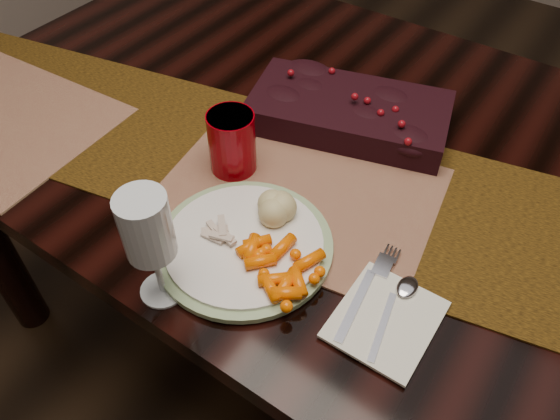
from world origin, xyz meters
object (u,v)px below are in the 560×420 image
Objects in this scene: placemat_main at (300,192)px; baby_carrots at (274,264)px; dinner_plate at (244,244)px; mashed_potatoes at (269,206)px; dining_table at (351,274)px; red_cup at (232,142)px; wine_glass at (152,249)px; centerpiece at (349,108)px; turkey_shreds at (219,232)px; napkin at (386,319)px.

baby_carrots is (0.07, -0.17, 0.03)m from placemat_main.
dinner_plate is 3.23× the size of mashed_potatoes.
mashed_potatoes is (-0.05, -0.25, 0.42)m from dining_table.
red_cup is 0.29m from wine_glass.
turkey_shreds is (-0.01, -0.38, -0.01)m from centerpiece.
dinner_plate is 1.82× the size of napkin.
napkin is at bearing 1.79° from dinner_plate.
turkey_shreds is 0.48× the size of napkin.
turkey_shreds is at bearing -112.83° from placemat_main.
red_cup is (-0.20, 0.16, 0.03)m from baby_carrots.
baby_carrots is (0.07, -0.02, 0.02)m from dinner_plate.
baby_carrots reaches higher than napkin.
red_cup is 0.59× the size of wine_glass.
placemat_main is 3.00× the size of napkin.
wine_glass is at bearing -105.06° from mashed_potatoes.
red_cup is (-0.37, 0.13, 0.05)m from napkin.
wine_glass reaches higher than red_cup.
centerpiece reaches higher than turkey_shreds.
red_cup is at bearing 121.13° from turkey_shreds.
red_cup is (-0.18, -0.18, 0.44)m from dining_table.
centerpiece reaches higher than mashed_potatoes.
wine_glass is at bearing -111.12° from dinner_plate.
placemat_main is 0.16m from dinner_plate.
napkin is (0.24, -0.06, -0.04)m from mashed_potatoes.
wine_glass is at bearing -155.28° from napkin.
red_cup is (-0.13, 0.07, 0.02)m from mashed_potatoes.
turkey_shreds is at bearing 177.38° from baby_carrots.
dining_table is 15.30× the size of baby_carrots.
centerpiece is 0.82× the size of placemat_main.
dining_table is 11.70× the size of napkin.
napkin is (0.19, -0.31, 0.38)m from dining_table.
centerpiece reaches higher than baby_carrots.
centerpiece is 0.50m from wine_glass.
placemat_main is 5.32× the size of mashed_potatoes.
wine_glass reaches higher than centerpiece.
mashed_potatoes is at bearing 88.04° from dinner_plate.
centerpiece is at bearing 87.91° from placemat_main.
dining_table is at bearing 43.91° from red_cup.
wine_glass is at bearing -93.06° from centerpiece.
baby_carrots is (0.09, -0.38, -0.01)m from centerpiece.
baby_carrots is at bearing -13.74° from dinner_plate.
red_cup reaches higher than placemat_main.
mashed_potatoes is at bearing -99.32° from placemat_main.
mashed_potatoes is 0.45× the size of wine_glass.
red_cup is at bearing -115.07° from centerpiece.
turkey_shreds reaches higher than dinner_plate.
dining_table is at bearing 80.37° from dinner_plate.
wine_glass is at bearing -109.73° from placemat_main.
dinner_plate is 3.79× the size of turkey_shreds.
mashed_potatoes is at bearing -29.45° from red_cup.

